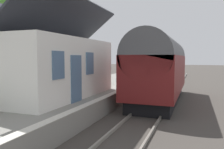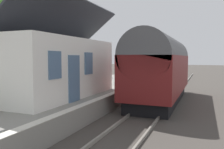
# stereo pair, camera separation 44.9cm
# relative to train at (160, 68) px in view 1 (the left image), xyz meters

# --- Properties ---
(ground_plane) EXTENTS (160.00, 160.00, 0.00)m
(ground_plane) POSITION_rel_train_xyz_m (0.62, 0.90, -2.22)
(ground_plane) COLOR #423D38
(platform) EXTENTS (32.00, 5.38, 0.88)m
(platform) POSITION_rel_train_xyz_m (0.62, 4.59, -1.78)
(platform) COLOR gray
(platform) RESTS_ON ground
(platform_edge_coping) EXTENTS (32.00, 0.36, 0.02)m
(platform_edge_coping) POSITION_rel_train_xyz_m (0.62, 2.08, -1.33)
(platform_edge_coping) COLOR beige
(platform_edge_coping) RESTS_ON platform
(rail_near) EXTENTS (52.00, 0.08, 0.14)m
(rail_near) POSITION_rel_train_xyz_m (0.62, -0.72, -2.15)
(rail_near) COLOR gray
(rail_near) RESTS_ON ground
(rail_far) EXTENTS (52.00, 0.08, 0.14)m
(rail_far) POSITION_rel_train_xyz_m (0.62, 0.72, -2.15)
(rail_far) COLOR gray
(rail_far) RESTS_ON ground
(train) EXTENTS (9.89, 2.73, 4.32)m
(train) POSITION_rel_train_xyz_m (0.00, 0.00, 0.00)
(train) COLOR black
(train) RESTS_ON ground
(station_building) EXTENTS (7.68, 4.64, 5.89)m
(station_building) POSITION_rel_train_xyz_m (-5.19, 5.01, 0.27)
(station_building) COLOR white
(station_building) RESTS_ON platform
(bench_platform_end) EXTENTS (1.41, 0.46, 0.88)m
(bench_platform_end) POSITION_rel_train_xyz_m (3.84, 3.35, -0.86)
(bench_platform_end) COLOR teal
(bench_platform_end) RESTS_ON platform
(bench_near_building) EXTENTS (1.40, 0.44, 0.88)m
(bench_near_building) POSITION_rel_train_xyz_m (5.75, 3.39, -0.86)
(bench_near_building) COLOR teal
(bench_near_building) RESTS_ON platform
(planter_bench_left) EXTENTS (0.56, 0.56, 0.87)m
(planter_bench_left) POSITION_rel_train_xyz_m (5.65, 6.15, -0.90)
(planter_bench_left) COLOR gray
(planter_bench_left) RESTS_ON platform
(planter_under_sign) EXTENTS (0.49, 0.49, 0.76)m
(planter_under_sign) POSITION_rel_train_xyz_m (6.90, 2.92, -0.95)
(planter_under_sign) COLOR teal
(planter_under_sign) RESTS_ON platform
(planter_edge_near) EXTENTS (0.88, 0.32, 0.57)m
(planter_edge_near) POSITION_rel_train_xyz_m (11.77, 5.81, -1.07)
(planter_edge_near) COLOR black
(planter_edge_near) RESTS_ON platform
(planter_bench_right) EXTENTS (0.51, 0.51, 0.86)m
(planter_bench_right) POSITION_rel_train_xyz_m (0.69, 4.39, -0.89)
(planter_bench_right) COLOR teal
(planter_bench_right) RESTS_ON platform
(planter_edge_far) EXTENTS (0.92, 0.32, 0.55)m
(planter_edge_far) POSITION_rel_train_xyz_m (9.56, 4.94, -1.08)
(planter_edge_far) COLOR #9E5138
(planter_edge_far) RESTS_ON platform
(planter_by_door) EXTENTS (0.69, 0.69, 0.99)m
(planter_by_door) POSITION_rel_train_xyz_m (3.17, 2.63, -0.83)
(planter_by_door) COLOR black
(planter_by_door) RESTS_ON platform
(lamp_post_platform) EXTENTS (0.32, 0.50, 3.62)m
(lamp_post_platform) POSITION_rel_train_xyz_m (8.16, 2.90, 1.20)
(lamp_post_platform) COLOR black
(lamp_post_platform) RESTS_ON platform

